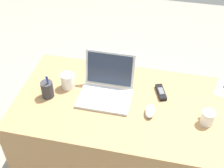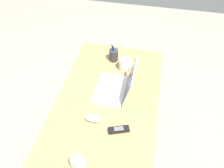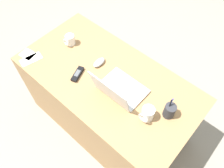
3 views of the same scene
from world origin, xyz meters
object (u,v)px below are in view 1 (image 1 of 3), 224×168
(coffee_mug_white, at_px, (208,117))
(coffee_mug_tall, at_px, (68,80))
(cordless_phone, at_px, (161,92))
(pen_holder, at_px, (47,89))
(laptop, at_px, (106,88))
(computer_mouse, at_px, (150,111))

(coffee_mug_white, distance_m, coffee_mug_tall, 0.88)
(coffee_mug_white, bearing_deg, cordless_phone, 146.54)
(coffee_mug_tall, distance_m, cordless_phone, 0.60)
(coffee_mug_tall, bearing_deg, pen_holder, -130.37)
(coffee_mug_tall, xyz_separation_m, cordless_phone, (0.59, 0.06, -0.04))
(laptop, height_order, computer_mouse, laptop)
(laptop, xyz_separation_m, coffee_mug_tall, (-0.26, 0.02, 0.00))
(coffee_mug_white, height_order, cordless_phone, coffee_mug_white)
(computer_mouse, bearing_deg, coffee_mug_tall, 166.16)
(computer_mouse, relative_size, cordless_phone, 0.77)
(coffee_mug_white, xyz_separation_m, coffee_mug_tall, (-0.87, 0.12, 0.01))
(coffee_mug_white, distance_m, pen_holder, 0.97)
(laptop, bearing_deg, computer_mouse, -20.32)
(computer_mouse, bearing_deg, cordless_phone, 74.56)
(computer_mouse, xyz_separation_m, cordless_phone, (0.05, 0.18, -0.01))
(laptop, relative_size, pen_holder, 1.85)
(laptop, relative_size, cordless_phone, 2.24)
(computer_mouse, bearing_deg, pen_holder, 177.80)
(pen_holder, bearing_deg, cordless_phone, 14.09)
(laptop, relative_size, coffee_mug_white, 3.70)
(laptop, height_order, coffee_mug_tall, laptop)
(coffee_mug_white, xyz_separation_m, cordless_phone, (-0.28, 0.18, -0.03))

